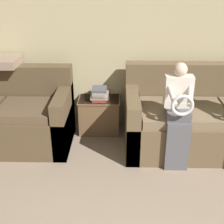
{
  "coord_description": "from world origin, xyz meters",
  "views": [
    {
      "loc": [
        -0.27,
        -1.0,
        2.1
      ],
      "look_at": [
        -0.34,
        1.87,
        0.77
      ],
      "focal_mm": 50.0,
      "sensor_mm": 36.0,
      "label": 1
    }
  ],
  "objects": [
    {
      "name": "couch_side",
      "position": [
        -1.73,
        2.56,
        0.35
      ],
      "size": [
        1.69,
        0.85,
        0.97
      ],
      "color": "brown",
      "rests_on": "ground_plane"
    },
    {
      "name": "wall_back",
      "position": [
        0.0,
        3.15,
        1.27
      ],
      "size": [
        7.47,
        0.06,
        2.55
      ],
      "color": "#C6B789",
      "rests_on": "ground_plane"
    },
    {
      "name": "book_stack",
      "position": [
        -0.53,
        2.91,
        0.56
      ],
      "size": [
        0.23,
        0.31,
        0.16
      ],
      "color": "#BC3833",
      "rests_on": "side_shelf"
    },
    {
      "name": "throw_pillow",
      "position": [
        -1.77,
        2.84,
        1.02
      ],
      "size": [
        0.46,
        0.46,
        0.1
      ],
      "color": "gray",
      "rests_on": "couch_side"
    },
    {
      "name": "couch_main",
      "position": [
        0.75,
        2.56,
        0.35
      ],
      "size": [
        1.87,
        1.0,
        0.99
      ],
      "color": "brown",
      "rests_on": "ground_plane"
    },
    {
      "name": "side_shelf",
      "position": [
        -0.53,
        2.91,
        0.25
      ],
      "size": [
        0.56,
        0.39,
        0.48
      ],
      "color": "brown",
      "rests_on": "ground_plane"
    },
    {
      "name": "child_left_seated",
      "position": [
        0.39,
        2.12,
        0.65
      ],
      "size": [
        0.31,
        0.36,
        1.19
      ],
      "color": "#56565B",
      "rests_on": "ground_plane"
    }
  ]
}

